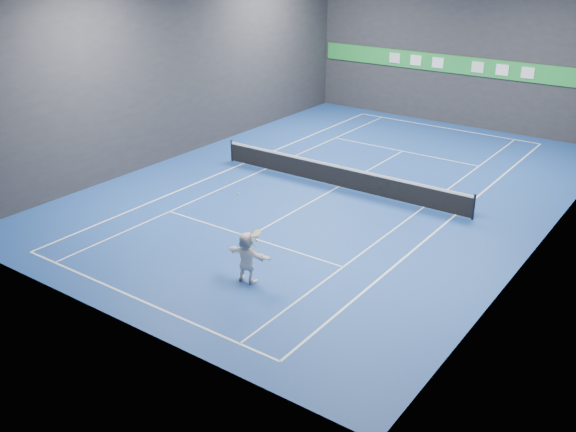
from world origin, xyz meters
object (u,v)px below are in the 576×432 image
Objects in this scene: tennis_net at (339,175)px; tennis_ball at (238,194)px; tennis_racket at (255,236)px; player at (247,257)px.

tennis_ball is at bearing -78.77° from tennis_net.
tennis_ball is 1.43m from tennis_racket.
tennis_net is 19.12× the size of tennis_racket.
player is 0.88m from tennis_racket.
tennis_ball reaches higher than player.
tennis_racket is at bearing 5.02° from tennis_ball.
player is 2.65× the size of tennis_racket.
tennis_racket is at bearing -175.86° from player.
tennis_racket reaches higher than player.
player is 27.68× the size of tennis_ball.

